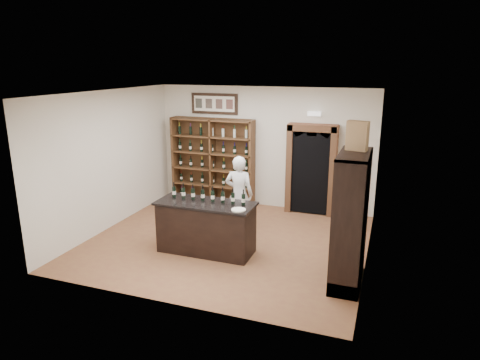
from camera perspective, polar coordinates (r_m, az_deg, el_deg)
name	(u,v)px	position (r m, az deg, el deg)	size (l,w,h in m)	color
floor	(227,241)	(8.89, -1.69, -8.13)	(5.50, 5.50, 0.00)	brown
ceiling	(226,93)	(8.18, -1.85, 11.53)	(5.50, 5.50, 0.00)	white
wall_back	(263,148)	(10.72, 3.14, 4.33)	(5.50, 0.04, 3.00)	silver
wall_left	(109,160)	(9.74, -17.02, 2.55)	(0.04, 5.00, 3.00)	silver
wall_right	(372,183)	(7.86, 17.23, -0.41)	(0.04, 5.00, 3.00)	silver
wine_shelf	(213,161)	(11.09, -3.59, 2.58)	(2.20, 0.38, 2.20)	#502E1B
framed_picture	(214,104)	(10.98, -3.43, 10.12)	(1.25, 0.04, 0.52)	black
arched_doorway	(311,167)	(10.35, 9.48, 1.70)	(1.17, 0.35, 2.17)	black
emergency_light	(314,114)	(10.22, 9.89, 8.70)	(0.30, 0.10, 0.10)	white
tasting_counter	(206,228)	(8.27, -4.54, -6.34)	(1.88, 0.78, 1.00)	black
counter_bottle_0	(174,192)	(8.46, -8.79, -1.56)	(0.07, 0.07, 0.30)	black
counter_bottle_1	(183,193)	(8.37, -7.55, -1.71)	(0.07, 0.07, 0.30)	black
counter_bottle_2	(193,194)	(8.28, -6.28, -1.85)	(0.07, 0.07, 0.30)	black
counter_bottle_3	(203,195)	(8.19, -4.99, -2.00)	(0.07, 0.07, 0.30)	black
counter_bottle_4	(213,196)	(8.11, -3.66, -2.15)	(0.07, 0.07, 0.30)	black
counter_bottle_5	(223,197)	(8.04, -2.32, -2.30)	(0.07, 0.07, 0.30)	black
counter_bottle_6	(233,198)	(7.96, -0.94, -2.45)	(0.07, 0.07, 0.30)	black
counter_bottle_7	(243,199)	(7.90, 0.45, -2.61)	(0.07, 0.07, 0.30)	black
side_cabinet	(351,240)	(7.26, 14.59, -7.76)	(0.48, 1.20, 2.20)	black
shopkeeper	(239,194)	(9.14, -0.13, -1.88)	(0.61, 0.40, 1.67)	white
plate	(239,210)	(7.64, -0.20, -4.00)	(0.26, 0.26, 0.02)	white
wine_crate	(357,136)	(6.99, 15.38, 5.70)	(0.33, 0.14, 0.47)	tan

